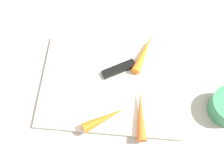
# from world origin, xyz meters

# --- Properties ---
(ground_plane) EXTENTS (1.40, 1.40, 0.00)m
(ground_plane) POSITION_xyz_m (0.00, 0.00, 0.00)
(ground_plane) COLOR #ADA8A0
(cutting_board) EXTENTS (0.36, 0.26, 0.01)m
(cutting_board) POSITION_xyz_m (0.00, 0.00, 0.01)
(cutting_board) COLOR silver
(cutting_board) RESTS_ON ground_plane
(knife) EXTENTS (0.18, 0.12, 0.01)m
(knife) POSITION_xyz_m (-0.00, -0.04, 0.02)
(knife) COLOR #B7B7BC
(knife) RESTS_ON cutting_board
(carrot_medium) EXTENTS (0.06, 0.13, 0.02)m
(carrot_medium) POSITION_xyz_m (-0.08, -0.09, 0.02)
(carrot_medium) COLOR orange
(carrot_medium) RESTS_ON cutting_board
(carrot_shortest) EXTENTS (0.11, 0.08, 0.03)m
(carrot_shortest) POSITION_xyz_m (0.01, 0.10, 0.02)
(carrot_shortest) COLOR orange
(carrot_shortest) RESTS_ON cutting_board
(carrot_longest) EXTENTS (0.03, 0.13, 0.02)m
(carrot_longest) POSITION_xyz_m (-0.08, 0.08, 0.02)
(carrot_longest) COLOR orange
(carrot_longest) RESTS_ON cutting_board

